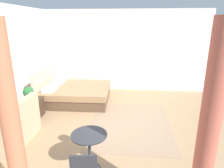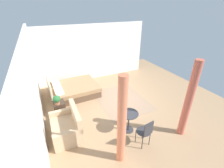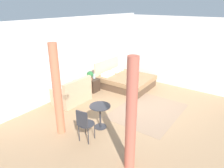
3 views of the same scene
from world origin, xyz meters
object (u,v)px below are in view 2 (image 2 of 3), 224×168
bed (73,89)px  balcony_table (129,119)px  potted_plant (57,100)px  nightstand (60,108)px  vase (57,99)px  couch (67,127)px  cafe_chair_near_window (146,131)px

bed → balcony_table: 3.26m
bed → potted_plant: 1.59m
nightstand → vase: vase is taller
bed → nightstand: 1.41m
couch → vase: size_ratio=6.99×
couch → bed: bearing=-16.2°
vase → bed: bearing=-36.5°
bed → potted_plant: bed is taller
potted_plant → vase: 0.24m
potted_plant → nightstand: bearing=-25.7°
nightstand → vase: size_ratio=2.86×
couch → nightstand: size_ratio=2.44×
nightstand → potted_plant: potted_plant is taller
bed → couch: (-2.38, 0.69, 0.04)m
couch → potted_plant: (1.09, 0.11, 0.41)m
vase → nightstand: bearing=-161.2°
vase → balcony_table: 2.76m
couch → cafe_chair_near_window: cafe_chair_near_window is taller
bed → vase: (-1.08, 0.80, 0.33)m
vase → potted_plant: bearing=178.1°
balcony_table → cafe_chair_near_window: (-0.74, -0.10, 0.08)m
couch → nightstand: 1.19m
potted_plant → vase: size_ratio=1.97×
bed → balcony_table: (-3.05, -1.13, 0.21)m
balcony_table → cafe_chair_near_window: bearing=-172.3°
potted_plant → couch: bearing=-174.1°
couch → cafe_chair_near_window: (-1.41, -1.92, 0.26)m
balcony_table → cafe_chair_near_window: 0.75m
potted_plant → cafe_chair_near_window: cafe_chair_near_window is taller
vase → cafe_chair_near_window: size_ratio=0.19×
vase → balcony_table: bearing=-135.7°
couch → vase: couch is taller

